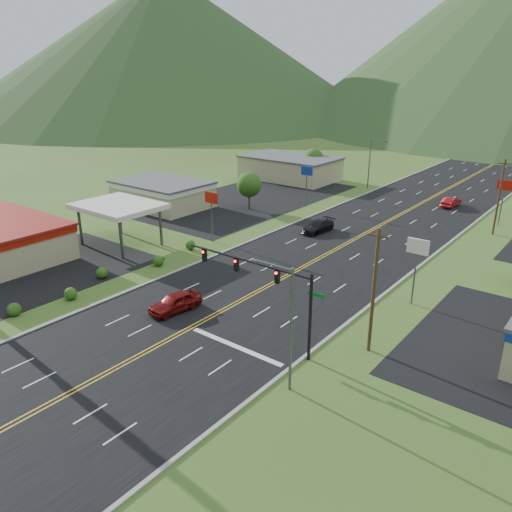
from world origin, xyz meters
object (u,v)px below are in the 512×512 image
Objects in this scene: car_dark_mid at (318,227)px; car_red_far at (451,202)px; streetlight_east at (287,321)px; streetlight_west at (371,160)px; gas_canopy at (118,207)px; traffic_signal at (266,282)px; car_red_near at (175,303)px.

car_dark_mid reaches higher than car_red_far.
streetlight_west is at bearing 110.86° from streetlight_east.
streetlight_west is 49.10m from gas_canopy.
car_dark_mid is (-16.56, 31.48, -4.40)m from streetlight_east.
traffic_signal is 1.31× the size of gas_canopy.
streetlight_east reaches higher than car_red_far.
car_red_near is at bearing -81.60° from streetlight_west.
car_red_near is at bearing -80.08° from car_dark_mid.
car_dark_mid is at bearing 117.74° from streetlight_east.
car_red_near is (18.69, -8.62, -4.02)m from gas_canopy.
streetlight_west is 17.28m from car_red_far.
streetlight_east and streetlight_west have the same top height.
car_dark_mid is 26.26m from car_red_far.
streetlight_east is 15.50m from car_red_near.
traffic_signal is at bearing -60.94° from car_dark_mid.
car_dark_mid is at bearing 103.17° from car_red_near.
car_red_far is at bearing -14.51° from streetlight_west.
streetlight_east reaches higher than traffic_signal.
streetlight_west is at bearing 108.17° from car_dark_mid.
streetlight_east is at bearing -56.54° from car_dark_mid.
streetlight_west reaches higher than gas_canopy.
car_red_near is at bearing -24.77° from gas_canopy.
streetlight_east is at bearing -4.16° from car_red_near.
car_red_far is (26.50, 43.81, -4.10)m from gas_canopy.
streetlight_west is at bearing 77.87° from gas_canopy.
car_dark_mid is 1.15× the size of car_red_far.
streetlight_west reaches higher than car_red_near.
car_dark_mid is (16.62, 19.48, -4.09)m from gas_canopy.
car_dark_mid is (6.30, -28.52, -4.40)m from streetlight_west.
streetlight_east is 1.79× the size of car_red_near.
car_red_far is at bearing 73.61° from car_dark_mid.
streetlight_east is 1.67× the size of car_dark_mid.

